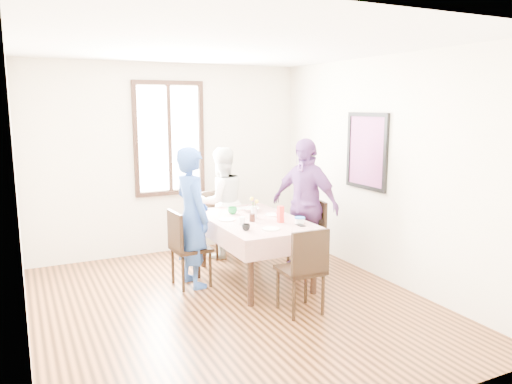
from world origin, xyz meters
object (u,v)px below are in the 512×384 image
chair_right (305,235)px  person_far (221,202)px  chair_far (221,224)px  chair_left (191,248)px  dining_table (254,250)px  person_left (192,217)px  person_right (304,205)px  chair_near (300,269)px

chair_right → person_far: size_ratio=0.59×
chair_far → person_far: 0.32m
chair_left → person_far: person_far is taller
dining_table → chair_left: bearing=169.0°
person_left → chair_far: bearing=-45.4°
person_left → person_right: 1.49m
chair_right → chair_far: bearing=45.7°
chair_left → person_far: 1.24m
chair_near → dining_table: bearing=91.0°
person_right → chair_far: bearing=-166.4°
chair_right → dining_table: bearing=103.2°
chair_far → chair_near: bearing=80.4°
person_far → dining_table: bearing=86.7°
chair_far → person_right: person_right is taller
dining_table → chair_far: (-0.00, 1.09, 0.08)m
chair_right → person_left: person_left is taller
chair_near → person_left: person_left is taller
person_left → chair_left: bearing=82.9°
chair_left → person_left: 0.37m
dining_table → chair_right: bearing=3.7°
chair_near → person_right: size_ratio=0.53×
chair_right → chair_near: bearing=155.6°
chair_left → chair_right: 1.53m
chair_far → chair_near: (0.00, -2.17, 0.00)m
chair_left → person_right: 1.56m
chair_near → person_left: bearing=122.0°
dining_table → person_right: 0.89m
dining_table → person_right: person_right is taller
person_far → chair_near: bearing=86.7°
person_far → person_right: (0.74, -1.02, 0.08)m
chair_right → chair_far: 1.29m
chair_right → person_left: 1.55m
chair_far → person_left: (-0.74, -0.94, 0.37)m
chair_right → person_left: (-1.50, 0.10, 0.37)m
dining_table → person_left: size_ratio=0.96×
person_far → person_right: size_ratio=0.90×
chair_left → chair_near: size_ratio=1.00×
chair_near → person_far: (0.00, 2.15, 0.32)m
chair_right → chair_far: size_ratio=1.00×
chair_left → person_right: person_right is taller
dining_table → person_far: bearing=90.0°
dining_table → chair_far: bearing=90.0°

